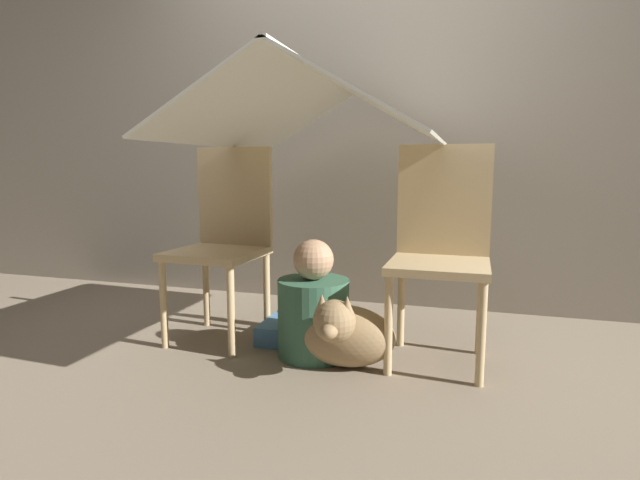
{
  "coord_description": "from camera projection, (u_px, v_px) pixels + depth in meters",
  "views": [
    {
      "loc": [
        0.68,
        -2.01,
        0.89
      ],
      "look_at": [
        0.0,
        0.23,
        0.55
      ],
      "focal_mm": 28.0,
      "sensor_mm": 36.0,
      "label": 1
    }
  ],
  "objects": [
    {
      "name": "dog",
      "position": [
        343.0,
        333.0,
        2.21
      ],
      "size": [
        0.46,
        0.43,
        0.37
      ],
      "color": "#9E7F56",
      "rests_on": "ground_plane"
    },
    {
      "name": "wall_back",
      "position": [
        364.0,
        110.0,
        3.18
      ],
      "size": [
        7.0,
        0.05,
        2.5
      ],
      "color": "gray",
      "rests_on": "ground_plane"
    },
    {
      "name": "person_front",
      "position": [
        313.0,
        310.0,
        2.35
      ],
      "size": [
        0.34,
        0.34,
        0.56
      ],
      "color": "#38664C",
      "rests_on": "ground_plane"
    },
    {
      "name": "chair_left",
      "position": [
        224.0,
        235.0,
        2.6
      ],
      "size": [
        0.46,
        0.46,
        1.0
      ],
      "rotation": [
        0.0,
        0.0,
        -0.05
      ],
      "color": "#D1B27F",
      "rests_on": "ground_plane"
    },
    {
      "name": "ground_plane",
      "position": [
        305.0,
        368.0,
        2.22
      ],
      "size": [
        8.8,
        8.8,
        0.0
      ],
      "primitive_type": "plane",
      "color": "gray"
    },
    {
      "name": "chair_right",
      "position": [
        441.0,
        244.0,
        2.28
      ],
      "size": [
        0.44,
        0.44,
        1.0
      ],
      "rotation": [
        0.0,
        0.0,
        -0.01
      ],
      "color": "#D1B27F",
      "rests_on": "ground_plane"
    },
    {
      "name": "sheet_canopy",
      "position": [
        320.0,
        108.0,
        2.27
      ],
      "size": [
        1.11,
        1.34,
        0.33
      ],
      "color": "silver"
    },
    {
      "name": "floor_cushion",
      "position": [
        308.0,
        331.0,
        2.58
      ],
      "size": [
        0.45,
        0.36,
        0.1
      ],
      "color": "#4C7FB2",
      "rests_on": "ground_plane"
    }
  ]
}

